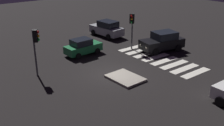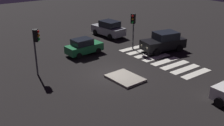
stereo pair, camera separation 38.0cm
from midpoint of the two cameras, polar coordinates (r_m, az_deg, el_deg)
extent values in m
plane|color=black|center=(22.16, -0.49, -2.40)|extent=(80.00, 80.00, 0.00)
cube|color=gray|center=(21.31, 2.30, -3.19)|extent=(2.89, 2.23, 0.18)
cube|color=#9EA0A5|center=(32.52, -1.51, 6.97)|extent=(4.44, 2.31, 0.87)
cube|color=black|center=(32.14, -1.21, 8.24)|extent=(2.36, 1.91, 0.71)
cylinder|color=black|center=(33.01, -4.22, 6.44)|extent=(0.71, 0.33, 0.69)
cylinder|color=black|center=(34.14, -1.91, 7.01)|extent=(0.71, 0.33, 0.69)
cylinder|color=black|center=(31.10, -1.06, 5.52)|extent=(0.71, 0.33, 0.69)
cylinder|color=black|center=(32.31, 1.26, 6.15)|extent=(0.71, 0.33, 0.69)
sphere|color=#F2EABF|center=(33.72, -4.57, 7.45)|extent=(0.23, 0.23, 0.23)
sphere|color=#F2EABF|center=(34.35, -3.28, 7.75)|extent=(0.23, 0.23, 0.23)
cylinder|color=black|center=(18.80, 21.34, -7.60)|extent=(0.68, 0.25, 0.68)
sphere|color=#F2EABF|center=(19.26, 20.24, -5.39)|extent=(0.23, 0.23, 0.23)
sphere|color=#F2EABF|center=(20.05, 21.82, -4.54)|extent=(0.23, 0.23, 0.23)
cube|color=#196B38|center=(26.57, -6.48, 3.12)|extent=(1.74, 3.69, 0.74)
cube|color=black|center=(26.24, -6.94, 4.40)|extent=(1.51, 1.92, 0.60)
cylinder|color=black|center=(27.87, -5.43, 3.34)|extent=(0.24, 0.59, 0.58)
cylinder|color=black|center=(26.70, -3.54, 2.56)|extent=(0.24, 0.59, 0.58)
cylinder|color=black|center=(26.72, -9.35, 2.32)|extent=(0.24, 0.59, 0.58)
cylinder|color=black|center=(25.50, -7.56, 1.46)|extent=(0.24, 0.59, 0.58)
sphere|color=#F2EABF|center=(27.86, -3.96, 4.11)|extent=(0.19, 0.19, 0.19)
sphere|color=#F2EABF|center=(27.21, -2.89, 3.69)|extent=(0.19, 0.19, 0.19)
cube|color=black|center=(27.81, 10.07, 4.09)|extent=(2.70, 4.71, 0.91)
cube|color=black|center=(27.73, 10.64, 5.77)|extent=(2.13, 2.55, 0.73)
cylinder|color=black|center=(26.46, 8.79, 2.30)|extent=(0.39, 0.75, 0.71)
cylinder|color=black|center=(27.91, 6.61, 3.46)|extent=(0.39, 0.75, 0.71)
cylinder|color=black|center=(28.07, 13.40, 3.11)|extent=(0.39, 0.75, 0.71)
cylinder|color=black|center=(29.44, 11.12, 4.17)|extent=(0.39, 0.75, 0.71)
sphere|color=#F2EABF|center=(26.21, 6.90, 3.16)|extent=(0.24, 0.24, 0.24)
sphere|color=#F2EABF|center=(27.04, 5.69, 3.80)|extent=(0.24, 0.24, 0.24)
cylinder|color=#47474C|center=(27.69, 3.86, 6.64)|extent=(0.14, 0.14, 3.70)
cube|color=black|center=(27.19, 3.84, 9.34)|extent=(0.54, 0.51, 0.96)
sphere|color=red|center=(26.93, 3.75, 9.87)|extent=(0.22, 0.22, 0.22)
sphere|color=orange|center=(27.00, 3.73, 9.25)|extent=(0.22, 0.22, 0.22)
sphere|color=green|center=(27.07, 3.72, 8.63)|extent=(0.22, 0.22, 0.22)
cylinder|color=#47474C|center=(22.14, -16.39, 1.96)|extent=(0.14, 0.14, 3.81)
cube|color=black|center=(21.67, -16.33, 5.51)|extent=(0.54, 0.52, 0.96)
sphere|color=red|center=(21.55, -15.90, 6.29)|extent=(0.22, 0.22, 0.22)
sphere|color=orange|center=(21.62, -15.81, 5.53)|extent=(0.22, 0.22, 0.22)
sphere|color=green|center=(21.71, -15.73, 4.77)|extent=(0.22, 0.22, 0.22)
cube|color=silver|center=(23.37, 16.80, -2.03)|extent=(0.70, 3.20, 0.02)
cube|color=silver|center=(23.99, 14.62, -1.16)|extent=(0.70, 3.20, 0.02)
cube|color=silver|center=(24.64, 12.55, -0.34)|extent=(0.70, 3.20, 0.02)
cube|color=silver|center=(25.33, 10.59, 0.44)|extent=(0.70, 3.20, 0.02)
cube|color=silver|center=(26.06, 8.73, 1.18)|extent=(0.70, 3.20, 0.02)
cube|color=silver|center=(26.81, 6.98, 1.88)|extent=(0.70, 3.20, 0.02)
cube|color=silver|center=(27.59, 5.32, 2.53)|extent=(0.70, 3.20, 0.02)
cube|color=silver|center=(28.39, 3.76, 3.15)|extent=(0.70, 3.20, 0.02)
camera|label=1|loc=(0.19, -90.50, -0.20)|focal=43.34mm
camera|label=2|loc=(0.19, 89.50, 0.20)|focal=43.34mm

